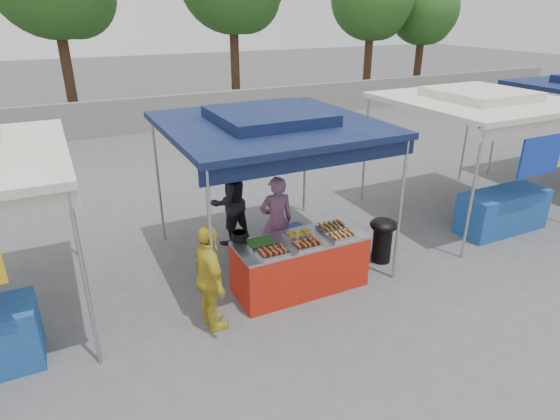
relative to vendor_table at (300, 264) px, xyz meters
name	(u,v)px	position (x,y,z in m)	size (l,w,h in m)	color
ground_plane	(297,284)	(0.00, 0.10, -0.43)	(80.00, 80.00, 0.00)	#4E4E50
back_wall	(148,115)	(0.00, 11.10, 0.17)	(40.00, 0.25, 1.20)	slate
main_canopy	(270,123)	(0.00, 1.07, 1.94)	(3.20, 3.20, 2.57)	#A3A3AA
neighbor_stall_right	(489,144)	(4.50, 0.67, 1.18)	(3.20, 3.20, 2.57)	#A3A3AA
tree_3	(374,1)	(10.64, 12.96, 3.83)	(3.65, 3.62, 6.22)	#382315
tree_4	(425,13)	(13.72, 13.04, 3.36)	(3.32, 3.22, 5.54)	#382315
vendor_table	(300,264)	(0.00, 0.00, 0.00)	(2.00, 0.80, 0.85)	#A81D0F
food_tray_fl	(273,252)	(-0.57, -0.24, 0.46)	(0.42, 0.30, 0.07)	#AEAEB2
food_tray_fm	(307,244)	(-0.03, -0.24, 0.46)	(0.42, 0.30, 0.07)	#AEAEB2
food_tray_fr	(342,235)	(0.58, -0.22, 0.46)	(0.42, 0.30, 0.07)	#AEAEB2
food_tray_bl	(261,243)	(-0.61, 0.09, 0.46)	(0.42, 0.30, 0.07)	#AEAEB2
food_tray_bm	(299,234)	(0.02, 0.10, 0.46)	(0.42, 0.30, 0.07)	#AEAEB2
food_tray_br	(332,226)	(0.61, 0.11, 0.46)	(0.42, 0.30, 0.07)	#AEAEB2
cooking_pot	(240,236)	(-0.83, 0.36, 0.49)	(0.23, 0.23, 0.14)	black
skewer_cup	(297,244)	(-0.17, -0.20, 0.47)	(0.08, 0.08, 0.09)	#A3A3AA
wok_burner	(383,236)	(1.66, 0.14, 0.04)	(0.47, 0.47, 0.79)	black
crate_left	(264,263)	(-0.28, 0.73, -0.28)	(0.47, 0.33, 0.28)	navy
crate_right	(289,254)	(0.22, 0.78, -0.26)	(0.54, 0.38, 0.32)	navy
crate_stacked	(290,237)	(0.22, 0.78, 0.06)	(0.53, 0.37, 0.32)	navy
vendor_woman	(276,221)	(0.02, 0.87, 0.35)	(0.57, 0.37, 1.56)	#774C6E
helper_man	(229,201)	(-0.41, 1.96, 0.39)	(0.79, 0.61, 1.62)	black
customer_person	(210,279)	(-1.52, -0.33, 0.34)	(0.89, 0.37, 1.52)	gold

